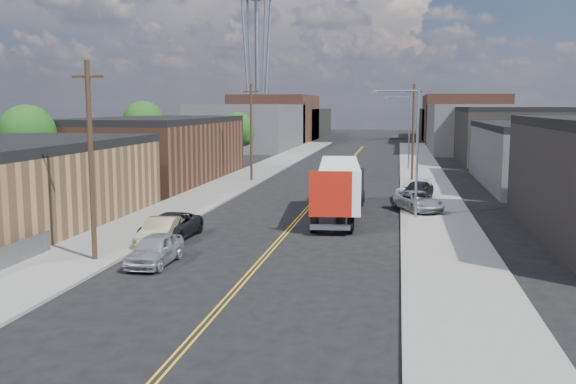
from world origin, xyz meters
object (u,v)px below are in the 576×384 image
at_px(car_left_c, 170,226).
at_px(car_left_b, 161,232).
at_px(car_right_lot_a, 417,201).
at_px(car_left_a, 155,249).
at_px(car_right_lot_c, 417,190).
at_px(car_right_lot_b, 415,188).
at_px(semi_truck, 341,184).

bearing_deg(car_left_c, car_left_b, -86.70).
bearing_deg(car_right_lot_a, car_left_a, -151.72).
bearing_deg(car_right_lot_c, car_right_lot_a, -71.44).
xyz_separation_m(car_left_a, car_right_lot_b, (13.20, 26.00, 0.06)).
bearing_deg(car_right_lot_b, car_left_a, -91.62).
distance_m(car_right_lot_b, car_right_lot_c, 2.01).
height_order(semi_truck, car_left_a, semi_truck).
bearing_deg(car_right_lot_b, car_right_lot_a, -64.70).
height_order(car_right_lot_a, car_right_lot_c, car_right_lot_c).
bearing_deg(car_left_c, car_left_a, -74.81).
bearing_deg(car_left_b, car_right_lot_b, 51.78).
distance_m(car_right_lot_a, car_right_lot_b, 8.00).
bearing_deg(car_left_a, car_left_c, 103.56).
distance_m(semi_truck, car_left_c, 13.53).
distance_m(car_left_a, car_right_lot_b, 29.16).
height_order(car_left_b, car_right_lot_b, car_left_b).
bearing_deg(semi_truck, car_right_lot_c, 50.50).
xyz_separation_m(car_left_a, car_left_b, (-1.36, 4.34, -0.00)).
bearing_deg(semi_truck, car_left_c, -138.50).
bearing_deg(car_left_a, car_right_lot_b, 63.51).
height_order(semi_truck, car_right_lot_b, semi_truck).
bearing_deg(car_right_lot_c, car_left_a, -99.17).
distance_m(car_right_lot_a, car_right_lot_c, 6.00).
xyz_separation_m(car_right_lot_b, car_right_lot_c, (0.14, -2.00, 0.09)).
bearing_deg(car_left_a, car_left_b, 107.86).
xyz_separation_m(semi_truck, car_left_b, (-9.16, -11.47, -1.48)).
bearing_deg(car_left_b, car_left_c, 86.94).
relative_size(car_left_a, car_left_b, 0.97).
relative_size(semi_truck, car_left_b, 3.28).
height_order(car_left_c, car_right_lot_c, car_right_lot_c).
relative_size(car_left_c, car_right_lot_b, 1.16).
xyz_separation_m(car_left_a, car_left_c, (-1.40, 6.00, -0.02)).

